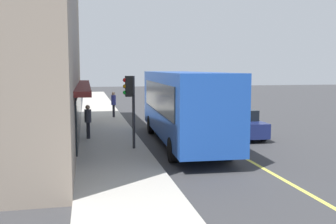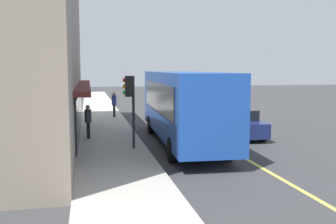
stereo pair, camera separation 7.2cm
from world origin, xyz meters
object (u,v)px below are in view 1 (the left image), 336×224
Objects in this scene: bus at (183,104)px; pedestrian_mid_block at (88,118)px; pedestrian_at_corner at (114,102)px; car_yellow at (199,109)px; traffic_light at (130,95)px; car_navy at (238,123)px.

bus reaches higher than pedestrian_mid_block.
pedestrian_at_corner reaches higher than pedestrian_mid_block.
car_yellow is 2.36× the size of pedestrian_at_corner.
bus is 10.54m from pedestrian_at_corner.
traffic_light is 0.73× the size of car_navy.
pedestrian_mid_block reaches higher than car_yellow.
car_navy is (2.58, -6.10, -1.79)m from traffic_light.
bus is 3.51× the size of traffic_light.
pedestrian_at_corner is (8.81, 6.03, 0.53)m from car_navy.
car_yellow is at bearing -21.19° from bus.
pedestrian_mid_block is at bearing 167.59° from pedestrian_at_corner.
bus is at bearing 158.81° from car_yellow.
bus is 2.98m from traffic_light.
traffic_light is 11.46m from pedestrian_at_corner.
bus is 3.89m from car_navy.
traffic_light is at bearing 179.67° from pedestrian_at_corner.
car_yellow is 1.00× the size of car_navy.
bus is 6.08× the size of pedestrian_at_corner.
car_navy is at bearing -67.10° from traffic_light.
traffic_light is (-1.20, 2.68, 0.55)m from bus.
traffic_light is at bearing -147.82° from pedestrian_mid_block.
bus reaches higher than car_navy.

